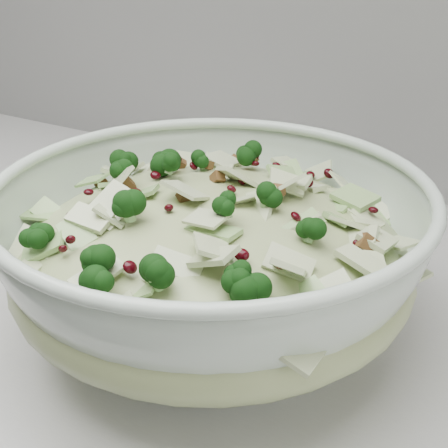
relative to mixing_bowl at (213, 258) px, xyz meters
The scene contains 2 objects.
mixing_bowl is the anchor object (origin of this frame).
salad 0.02m from the mixing_bowl, 63.43° to the left, with size 0.45×0.45×0.14m.
Camera 1 is at (0.91, 1.22, 1.22)m, focal length 50.00 mm.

